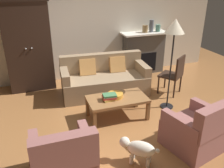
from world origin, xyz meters
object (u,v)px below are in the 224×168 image
at_px(couch, 104,80).
at_px(fruit_bowl, 115,95).
at_px(coffee_table, 117,100).
at_px(armchair_near_right, 197,131).
at_px(armoire, 28,46).
at_px(mantel_vase_slate, 151,26).
at_px(floor_lamp, 175,32).
at_px(mantel_vase_jade, 158,28).
at_px(mantel_vase_bronze, 145,29).
at_px(dog, 139,148).
at_px(fireplace, 143,52).
at_px(book_stack, 109,97).
at_px(armchair_near_left, 64,161).
at_px(side_chair_wooden, 175,73).

xyz_separation_m(couch, fruit_bowl, (-0.12, -1.07, 0.14)).
relative_size(coffee_table, fruit_bowl, 3.75).
xyz_separation_m(couch, armchair_near_right, (0.74, -2.35, -0.00)).
bearing_deg(armoire, mantel_vase_slate, 1.10).
distance_m(mantel_vase_slate, floor_lamp, 2.07).
bearing_deg(coffee_table, mantel_vase_slate, 49.97).
bearing_deg(mantel_vase_jade, floor_lamp, -111.71).
bearing_deg(armoire, mantel_vase_jade, 1.03).
xyz_separation_m(mantel_vase_bronze, dog, (-1.65, -3.26, -0.97)).
distance_m(armoire, coffee_table, 2.52).
relative_size(mantel_vase_slate, armchair_near_right, 0.34).
relative_size(fireplace, dog, 2.59).
bearing_deg(armchair_near_right, armoire, 125.38).
xyz_separation_m(armoire, dog, (1.30, -3.20, -0.79)).
xyz_separation_m(mantel_vase_bronze, floor_lamp, (-0.40, -1.97, 0.34)).
bearing_deg(coffee_table, dog, -96.14).
bearing_deg(mantel_vase_bronze, book_stack, -129.39).
bearing_deg(armchair_near_left, coffee_table, 46.15).
distance_m(armoire, fruit_bowl, 2.44).
bearing_deg(side_chair_wooden, armchair_near_left, -146.99).
height_order(mantel_vase_slate, dog, mantel_vase_slate).
distance_m(fruit_bowl, floor_lamp, 1.58).
distance_m(armoire, side_chair_wooden, 3.35).
relative_size(armoire, mantel_vase_jade, 11.29).
relative_size(fruit_bowl, mantel_vase_bronze, 1.58).
height_order(coffee_table, floor_lamp, floor_lamp).
bearing_deg(coffee_table, book_stack, -171.87).
bearing_deg(armchair_near_left, mantel_vase_jade, 46.56).
bearing_deg(mantel_vase_jade, coffee_table, -133.20).
xyz_separation_m(couch, mantel_vase_bronze, (1.42, 0.90, 0.90)).
xyz_separation_m(fireplace, mantel_vase_slate, (0.18, -0.02, 0.71)).
xyz_separation_m(mantel_vase_bronze, armchair_near_left, (-2.69, -3.24, -0.90)).
xyz_separation_m(mantel_vase_bronze, side_chair_wooden, (0.05, -1.46, -0.70)).
distance_m(mantel_vase_jade, side_chair_wooden, 1.66).
relative_size(armchair_near_right, floor_lamp, 0.52).
bearing_deg(side_chair_wooden, mantel_vase_slate, 84.78).
distance_m(couch, dog, 2.37).
bearing_deg(couch, mantel_vase_jade, 26.59).
distance_m(mantel_vase_bronze, mantel_vase_jade, 0.38).
bearing_deg(floor_lamp, couch, 133.60).
xyz_separation_m(coffee_table, floor_lamp, (1.11, 0.05, 1.19)).
relative_size(fireplace, side_chair_wooden, 1.40).
distance_m(couch, book_stack, 1.18).
bearing_deg(mantel_vase_slate, fruit_bowl, -131.12).
relative_size(fireplace, couch, 0.64).
bearing_deg(mantel_vase_jade, fireplace, 177.30).
distance_m(fruit_bowl, mantel_vase_slate, 2.74).
distance_m(armchair_near_left, armchair_near_right, 2.01).
xyz_separation_m(armoire, mantel_vase_slate, (3.13, 0.06, 0.24)).
bearing_deg(fireplace, dog, -116.74).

